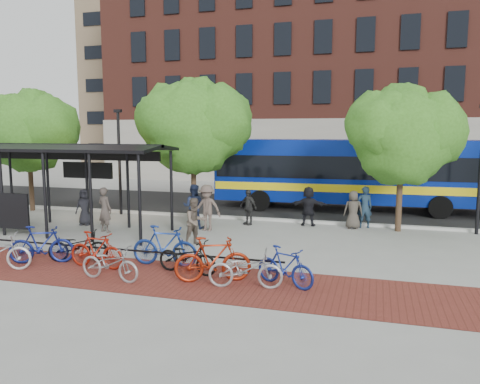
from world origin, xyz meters
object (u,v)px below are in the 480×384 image
(bike_10, at_px, (245,269))
(tree_a, at_px, (30,128))
(pedestrian_3, at_px, (207,208))
(bike_7, at_px, (165,246))
(tree_b, at_px, (195,123))
(bike_11, at_px, (285,267))
(pedestrian_0, at_px, (85,207))
(bus, at_px, (348,170))
(bike_3, at_px, (41,245))
(pedestrian_5, at_px, (308,206))
(pedestrian_6, at_px, (353,210))
(pedestrian_1, at_px, (105,210))
(bike_9, at_px, (213,259))
(pedestrian_4, at_px, (248,207))
(bike_8, at_px, (187,257))
(pedestrian_2, at_px, (194,206))
(bike_4, at_px, (78,246))
(bus_shelter, at_px, (42,158))
(bike_6, at_px, (110,263))
(tree_c, at_px, (404,132))
(pedestrian_7, at_px, (365,207))
(lamp_post_left, at_px, (119,159))
(pedestrian_8, at_px, (195,222))
(bike_5, at_px, (96,250))

(bike_10, bearing_deg, tree_a, 48.07)
(tree_a, distance_m, pedestrian_3, 11.03)
(bike_7, bearing_deg, tree_b, 11.00)
(bike_11, relative_size, pedestrian_0, 1.13)
(bus, height_order, bike_3, bus)
(pedestrian_5, bearing_deg, pedestrian_6, 173.77)
(bus, height_order, pedestrian_1, bus)
(bus, bearing_deg, bike_9, -104.38)
(bike_11, relative_size, pedestrian_1, 0.97)
(bus, bearing_deg, pedestrian_4, -129.51)
(bike_9, bearing_deg, bike_11, -106.54)
(bike_8, xyz_separation_m, pedestrian_4, (-0.18, 7.32, 0.28))
(bike_3, distance_m, pedestrian_5, 10.85)
(pedestrian_2, bearing_deg, bike_4, 66.19)
(pedestrian_6, bearing_deg, pedestrian_2, 7.89)
(bus_shelter, relative_size, bike_6, 5.68)
(bike_4, height_order, bike_9, bike_9)
(bike_10, distance_m, bike_11, 1.06)
(tree_c, height_order, pedestrian_7, tree_c)
(lamp_post_left, height_order, pedestrian_8, lamp_post_left)
(bus_shelter, xyz_separation_m, bike_9, (9.00, -4.50, -2.37))
(bus_shelter, distance_m, bike_5, 7.16)
(tree_b, xyz_separation_m, pedestrian_7, (7.54, 0.26, -3.57))
(bike_11, distance_m, pedestrian_4, 8.24)
(tree_c, xyz_separation_m, bike_7, (-7.14, -7.30, -3.43))
(bike_9, relative_size, bike_10, 1.07)
(bike_8, bearing_deg, pedestrian_8, 26.56)
(tree_c, xyz_separation_m, lamp_post_left, (-13.09, 0.25, -1.31))
(pedestrian_3, relative_size, pedestrian_8, 1.11)
(pedestrian_1, xyz_separation_m, pedestrian_5, (7.75, 3.63, -0.06))
(bike_3, relative_size, bike_9, 0.94)
(pedestrian_0, distance_m, pedestrian_2, 4.90)
(tree_b, xyz_separation_m, pedestrian_3, (1.31, -2.13, -3.51))
(bike_7, distance_m, pedestrian_3, 5.21)
(bike_9, bearing_deg, pedestrian_0, 31.60)
(pedestrian_5, relative_size, pedestrian_7, 0.97)
(tree_a, xyz_separation_m, pedestrian_1, (6.45, -3.58, -3.32))
(bike_7, height_order, bike_11, bike_7)
(pedestrian_1, distance_m, pedestrian_2, 3.61)
(bike_8, height_order, pedestrian_7, pedestrian_7)
(pedestrian_0, bearing_deg, bike_11, -40.65)
(bike_6, height_order, bike_10, bike_10)
(pedestrian_0, relative_size, pedestrian_6, 0.98)
(bus_shelter, xyz_separation_m, bike_5, (5.21, -4.26, -2.44))
(lamp_post_left, distance_m, bike_3, 8.90)
(tree_b, distance_m, pedestrian_7, 8.35)
(lamp_post_left, relative_size, pedestrian_6, 3.17)
(bus, xyz_separation_m, bike_9, (-2.77, -13.00, -1.46))
(pedestrian_4, bearing_deg, bike_7, -70.10)
(pedestrian_1, bearing_deg, tree_b, -108.78)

